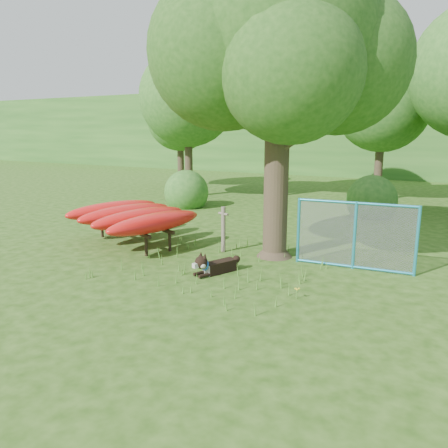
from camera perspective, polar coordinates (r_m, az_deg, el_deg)
The scene contains 14 objects.
ground at distance 9.17m, azimuth -4.74°, elevation -7.38°, with size 80.00×80.00×0.00m, color #21440D.
oak_tree at distance 10.69m, azimuth 7.06°, elevation 21.93°, with size 5.64×4.90×7.34m.
wooden_post at distance 11.11m, azimuth -0.08°, elevation -0.54°, with size 0.32×0.15×1.17m.
kayak_rack at distance 12.13m, azimuth -11.81°, elevation 1.07°, with size 3.61×3.90×1.02m.
husky_dog at distance 9.51m, azimuth -1.33°, elevation -5.43°, with size 0.67×1.12×0.54m.
fence_section at distance 10.13m, azimuth 16.69°, elevation -1.44°, with size 2.62×0.27×2.56m.
wildflower_clump at distance 8.26m, azimuth 9.48°, elevation -8.47°, with size 0.10×0.09×0.22m.
bg_tree_a at distance 20.62m, azimuth -4.77°, elevation 16.05°, with size 4.40×4.40×6.70m.
bg_tree_b at distance 20.88m, azimuth 6.94°, elevation 19.06°, with size 5.20×5.20×8.22m.
bg_tree_c at distance 20.49m, azimuth 20.07°, elevation 14.35°, with size 4.00×4.00×6.12m.
bg_tree_f at distance 24.47m, azimuth -5.79°, elevation 13.64°, with size 3.60×3.60×5.55m.
shrub_left at distance 17.92m, azimuth -4.91°, elevation 2.26°, with size 1.80×1.80×1.80m, color #295F1E.
shrub_mid at distance 16.72m, azimuth 18.58°, elevation 0.95°, with size 1.80×1.80×1.80m, color #295F1E.
wooded_hillside at distance 35.52m, azimuth 21.38°, elevation 11.21°, with size 80.00×12.00×6.00m, color #295F1E.
Camera 1 is at (4.80, -7.19, 3.05)m, focal length 35.00 mm.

